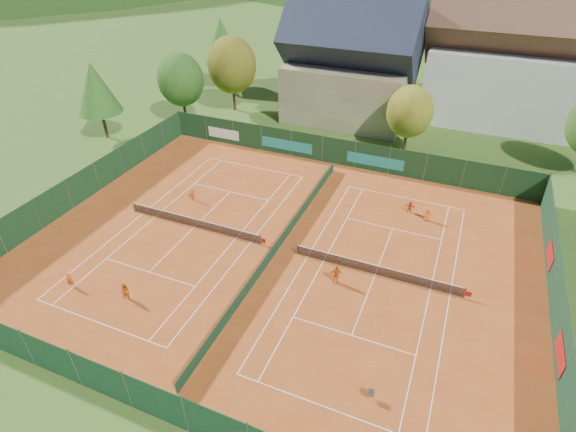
# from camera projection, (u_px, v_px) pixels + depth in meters

# --- Properties ---
(ground) EXTENTS (600.00, 600.00, 0.00)m
(ground) POSITION_uv_depth(u_px,v_px,m) (279.00, 249.00, 36.56)
(ground) COLOR #35561B
(ground) RESTS_ON ground
(clay_pad) EXTENTS (40.00, 32.00, 0.01)m
(clay_pad) POSITION_uv_depth(u_px,v_px,m) (279.00, 249.00, 36.55)
(clay_pad) COLOR #A14317
(clay_pad) RESTS_ON ground
(court_markings_left) EXTENTS (11.03, 23.83, 0.00)m
(court_markings_left) POSITION_uv_depth(u_px,v_px,m) (195.00, 227.00, 39.09)
(court_markings_left) COLOR white
(court_markings_left) RESTS_ON ground
(court_markings_right) EXTENTS (11.03, 23.83, 0.00)m
(court_markings_right) POSITION_uv_depth(u_px,v_px,m) (375.00, 274.00, 34.00)
(court_markings_right) COLOR white
(court_markings_right) RESTS_ON ground
(tennis_net_left) EXTENTS (13.30, 0.10, 1.02)m
(tennis_net_left) POSITION_uv_depth(u_px,v_px,m) (195.00, 223.00, 38.76)
(tennis_net_left) COLOR #59595B
(tennis_net_left) RESTS_ON ground
(tennis_net_right) EXTENTS (13.30, 0.10, 1.02)m
(tennis_net_right) POSITION_uv_depth(u_px,v_px,m) (378.00, 270.00, 33.67)
(tennis_net_right) COLOR #59595B
(tennis_net_right) RESTS_ON ground
(court_divider) EXTENTS (0.03, 28.80, 1.00)m
(court_divider) POSITION_uv_depth(u_px,v_px,m) (278.00, 244.00, 36.27)
(court_divider) COLOR #12331F
(court_divider) RESTS_ON ground
(fence_north) EXTENTS (40.00, 0.10, 3.00)m
(fence_north) POSITION_uv_depth(u_px,v_px,m) (334.00, 151.00, 48.05)
(fence_north) COLOR #123218
(fence_north) RESTS_ON ground
(fence_south) EXTENTS (40.00, 0.04, 3.00)m
(fence_south) POSITION_uv_depth(u_px,v_px,m) (156.00, 402.00, 23.51)
(fence_south) COLOR #14381F
(fence_south) RESTS_ON ground
(fence_west) EXTENTS (0.04, 32.00, 3.00)m
(fence_west) POSITION_uv_depth(u_px,v_px,m) (83.00, 185.00, 42.07)
(fence_west) COLOR #14381B
(fence_west) RESTS_ON ground
(fence_east) EXTENTS (0.09, 32.00, 3.00)m
(fence_east) POSITION_uv_depth(u_px,v_px,m) (558.00, 304.00, 29.39)
(fence_east) COLOR #12331E
(fence_east) RESTS_ON ground
(chalet) EXTENTS (16.20, 12.00, 16.00)m
(chalet) POSITION_uv_depth(u_px,v_px,m) (352.00, 65.00, 56.62)
(chalet) COLOR tan
(chalet) RESTS_ON ground
(hotel_block_a) EXTENTS (21.60, 11.00, 17.25)m
(hotel_block_a) POSITION_uv_depth(u_px,v_px,m) (516.00, 63.00, 54.71)
(hotel_block_a) COLOR silver
(hotel_block_a) RESTS_ON ground
(tree_west_front) EXTENTS (5.72, 5.72, 8.69)m
(tree_west_front) POSITION_uv_depth(u_px,v_px,m) (181.00, 80.00, 55.74)
(tree_west_front) COLOR #462819
(tree_west_front) RESTS_ON ground
(tree_west_mid) EXTENTS (6.44, 6.44, 9.78)m
(tree_west_mid) POSITION_uv_depth(u_px,v_px,m) (232.00, 65.00, 58.66)
(tree_west_mid) COLOR #473019
(tree_west_mid) RESTS_ON ground
(tree_west_back) EXTENTS (5.60, 5.60, 10.00)m
(tree_west_back) POSITION_uv_depth(u_px,v_px,m) (222.00, 42.00, 66.29)
(tree_west_back) COLOR #453118
(tree_west_back) RESTS_ON ground
(tree_center) EXTENTS (5.01, 5.01, 7.60)m
(tree_center) POSITION_uv_depth(u_px,v_px,m) (410.00, 112.00, 48.74)
(tree_center) COLOR #482B19
(tree_center) RESTS_ON ground
(tree_west_side) EXTENTS (5.04, 5.04, 9.00)m
(tree_west_side) POSITION_uv_depth(u_px,v_px,m) (96.00, 88.00, 51.18)
(tree_west_side) COLOR #4B311A
(tree_west_side) RESTS_ON ground
(mountain_backdrop) EXTENTS (820.00, 530.00, 242.00)m
(mountain_backdrop) POSITION_uv_depth(u_px,v_px,m) (515.00, 59.00, 227.69)
(mountain_backdrop) COLOR #193110
(mountain_backdrop) RESTS_ON ground
(ball_hopper) EXTENTS (0.34, 0.34, 0.80)m
(ball_hopper) POSITION_uv_depth(u_px,v_px,m) (371.00, 393.00, 25.04)
(ball_hopper) COLOR slate
(ball_hopper) RESTS_ON ground
(loose_ball_0) EXTENTS (0.07, 0.07, 0.07)m
(loose_ball_0) POSITION_uv_depth(u_px,v_px,m) (172.00, 272.00, 34.18)
(loose_ball_0) COLOR #CCD833
(loose_ball_0) RESTS_ON ground
(loose_ball_1) EXTENTS (0.07, 0.07, 0.07)m
(loose_ball_1) POSITION_uv_depth(u_px,v_px,m) (275.00, 371.00, 26.86)
(loose_ball_1) COLOR #CCD833
(loose_ball_1) RESTS_ON ground
(loose_ball_2) EXTENTS (0.07, 0.07, 0.07)m
(loose_ball_2) POSITION_uv_depth(u_px,v_px,m) (291.00, 228.00, 38.85)
(loose_ball_2) COLOR #CCD833
(loose_ball_2) RESTS_ON ground
(player_left_near) EXTENTS (0.53, 0.49, 1.21)m
(player_left_near) POSITION_uv_depth(u_px,v_px,m) (70.00, 280.00, 32.60)
(player_left_near) COLOR #DD5013
(player_left_near) RESTS_ON ground
(player_left_mid) EXTENTS (0.75, 0.61, 1.42)m
(player_left_mid) POSITION_uv_depth(u_px,v_px,m) (125.00, 292.00, 31.44)
(player_left_mid) COLOR #D46212
(player_left_mid) RESTS_ON ground
(player_left_far) EXTENTS (0.79, 0.47, 1.19)m
(player_left_far) POSITION_uv_depth(u_px,v_px,m) (193.00, 194.00, 42.41)
(player_left_far) COLOR #D65113
(player_left_far) RESTS_ON ground
(player_right_near) EXTENTS (1.01, 0.73, 1.59)m
(player_right_near) POSITION_uv_depth(u_px,v_px,m) (336.00, 275.00, 32.81)
(player_right_near) COLOR #CD5B12
(player_right_near) RESTS_ON ground
(player_right_far_a) EXTENTS (0.63, 0.42, 1.28)m
(player_right_far_a) POSITION_uv_depth(u_px,v_px,m) (427.00, 214.00, 39.56)
(player_right_far_a) COLOR #D75C13
(player_right_far_a) RESTS_ON ground
(player_right_far_b) EXTENTS (1.13, 0.47, 1.18)m
(player_right_far_b) POSITION_uv_depth(u_px,v_px,m) (410.00, 207.00, 40.65)
(player_right_far_b) COLOR #F14D15
(player_right_far_b) RESTS_ON ground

